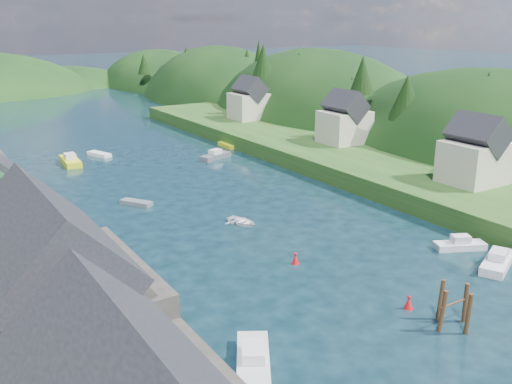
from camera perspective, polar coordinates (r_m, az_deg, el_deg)
ground at (r=79.22m, az=-8.48°, el=1.17°), size 600.00×600.00×0.00m
hillside_right at (r=124.55m, az=6.09°, el=3.53°), size 36.00×245.56×48.00m
far_hills at (r=199.22m, az=-22.73°, el=6.38°), size 103.00×68.00×44.00m
hill_trees at (r=89.30m, az=-12.68°, el=9.97°), size 93.09×151.95×12.27m
quay_left at (r=45.36m, az=-21.17°, el=-10.88°), size 12.00×110.00×2.00m
quayside_buildings at (r=30.35m, az=-20.86°, el=-12.21°), size 8.00×35.84×12.90m
terrace_right at (r=84.00m, az=10.17°, el=2.84°), size 16.00×120.00×2.40m
right_bank_cottages at (r=91.11m, az=8.22°, el=7.02°), size 9.00×59.24×8.41m
piling_cluster_far at (r=43.96m, az=19.16°, el=-11.11°), size 2.95×2.78×3.78m
channel_buoy_near at (r=45.90m, az=15.03°, el=-10.66°), size 0.70×0.70×1.10m
channel_buoy_far at (r=52.02m, az=3.97°, el=-6.69°), size 0.70×0.70×1.10m
moored_boats at (r=48.53m, az=4.74°, el=-8.31°), size 37.09×91.19×2.45m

